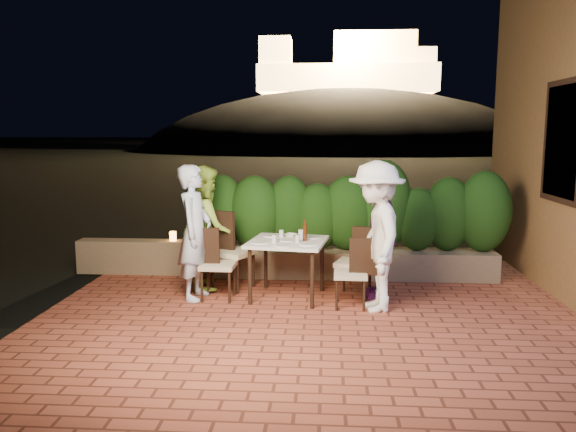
# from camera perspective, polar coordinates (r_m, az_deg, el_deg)

# --- Properties ---
(ground) EXTENTS (400.00, 400.00, 0.00)m
(ground) POSITION_cam_1_polar(r_m,az_deg,el_deg) (6.21, 5.28, -11.65)
(ground) COLOR black
(ground) RESTS_ON ground
(terrace_floor) EXTENTS (7.00, 6.00, 0.15)m
(terrace_floor) POSITION_cam_1_polar(r_m,az_deg,el_deg) (6.70, 5.18, -10.61)
(terrace_floor) COLOR brown
(terrace_floor) RESTS_ON ground
(window_pane) EXTENTS (0.08, 1.00, 1.40)m
(window_pane) POSITION_cam_1_polar(r_m,az_deg,el_deg) (7.91, 26.26, 6.80)
(window_pane) COLOR black
(window_pane) RESTS_ON building_wall
(window_frame) EXTENTS (0.06, 1.15, 1.55)m
(window_frame) POSITION_cam_1_polar(r_m,az_deg,el_deg) (7.91, 26.20, 6.81)
(window_frame) COLOR black
(window_frame) RESTS_ON building_wall
(planter) EXTENTS (4.20, 0.55, 0.40)m
(planter) POSITION_cam_1_polar(r_m,az_deg,el_deg) (8.36, 6.32, -4.78)
(planter) COLOR #79674D
(planter) RESTS_ON ground
(hedge) EXTENTS (4.00, 0.70, 1.10)m
(hedge) POSITION_cam_1_polar(r_m,az_deg,el_deg) (8.22, 6.41, 0.31)
(hedge) COLOR #173A0F
(hedge) RESTS_ON planter
(parapet) EXTENTS (2.20, 0.30, 0.50)m
(parapet) POSITION_cam_1_polar(r_m,az_deg,el_deg) (8.75, -13.76, -4.04)
(parapet) COLOR #79674D
(parapet) RESTS_ON ground
(hill) EXTENTS (52.00, 40.00, 22.00)m
(hill) POSITION_cam_1_polar(r_m,az_deg,el_deg) (66.15, 5.80, 3.21)
(hill) COLOR black
(hill) RESTS_ON ground
(fortress) EXTENTS (26.00, 8.00, 8.00)m
(fortress) POSITION_cam_1_polar(r_m,az_deg,el_deg) (66.39, 6.00, 15.77)
(fortress) COLOR #FFCC7A
(fortress) RESTS_ON hill
(dining_table) EXTENTS (1.07, 1.07, 0.75)m
(dining_table) POSITION_cam_1_polar(r_m,az_deg,el_deg) (7.23, -0.05, -5.41)
(dining_table) COLOR white
(dining_table) RESTS_ON ground
(plate_nw) EXTENTS (0.21, 0.21, 0.01)m
(plate_nw) POSITION_cam_1_polar(r_m,az_deg,el_deg) (7.00, -2.85, -2.70)
(plate_nw) COLOR white
(plate_nw) RESTS_ON dining_table
(plate_sw) EXTENTS (0.22, 0.22, 0.01)m
(plate_sw) POSITION_cam_1_polar(r_m,az_deg,el_deg) (7.45, -1.74, -2.01)
(plate_sw) COLOR white
(plate_sw) RESTS_ON dining_table
(plate_ne) EXTENTS (0.22, 0.22, 0.01)m
(plate_ne) POSITION_cam_1_polar(r_m,az_deg,el_deg) (6.89, 1.98, -2.87)
(plate_ne) COLOR white
(plate_ne) RESTS_ON dining_table
(plate_se) EXTENTS (0.22, 0.22, 0.01)m
(plate_se) POSITION_cam_1_polar(r_m,az_deg,el_deg) (7.35, 2.49, -2.16)
(plate_se) COLOR white
(plate_se) RESTS_ON dining_table
(plate_centre) EXTENTS (0.21, 0.21, 0.01)m
(plate_centre) POSITION_cam_1_polar(r_m,az_deg,el_deg) (7.14, -0.24, -2.46)
(plate_centre) COLOR white
(plate_centre) RESTS_ON dining_table
(plate_front) EXTENTS (0.20, 0.20, 0.01)m
(plate_front) POSITION_cam_1_polar(r_m,az_deg,el_deg) (6.81, -0.59, -3.02)
(plate_front) COLOR white
(plate_front) RESTS_ON dining_table
(glass_nw) EXTENTS (0.06, 0.06, 0.10)m
(glass_nw) POSITION_cam_1_polar(r_m,az_deg,el_deg) (6.99, -1.42, -2.34)
(glass_nw) COLOR silver
(glass_nw) RESTS_ON dining_table
(glass_sw) EXTENTS (0.06, 0.06, 0.10)m
(glass_sw) POSITION_cam_1_polar(r_m,az_deg,el_deg) (7.36, -0.69, -1.80)
(glass_sw) COLOR silver
(glass_sw) RESTS_ON dining_table
(glass_ne) EXTENTS (0.06, 0.06, 0.10)m
(glass_ne) POSITION_cam_1_polar(r_m,az_deg,el_deg) (7.00, 0.97, -2.31)
(glass_ne) COLOR silver
(glass_ne) RESTS_ON dining_table
(glass_se) EXTENTS (0.07, 0.07, 0.12)m
(glass_se) POSITION_cam_1_polar(r_m,az_deg,el_deg) (7.25, 1.33, -1.86)
(glass_se) COLOR silver
(glass_se) RESTS_ON dining_table
(beer_bottle) EXTENTS (0.05, 0.05, 0.28)m
(beer_bottle) POSITION_cam_1_polar(r_m,az_deg,el_deg) (7.11, 1.73, -1.43)
(beer_bottle) COLOR #431D0B
(beer_bottle) RESTS_ON dining_table
(bowl) EXTENTS (0.20, 0.20, 0.04)m
(bowl) POSITION_cam_1_polar(r_m,az_deg,el_deg) (7.41, 0.30, -1.95)
(bowl) COLOR white
(bowl) RESTS_ON dining_table
(chair_left_front) EXTENTS (0.43, 0.43, 0.92)m
(chair_left_front) POSITION_cam_1_polar(r_m,az_deg,el_deg) (7.21, -7.11, -4.83)
(chair_left_front) COLOR black
(chair_left_front) RESTS_ON ground
(chair_left_back) EXTENTS (0.65, 0.65, 1.06)m
(chair_left_back) POSITION_cam_1_polar(r_m,az_deg,el_deg) (7.65, -5.63, -3.50)
(chair_left_back) COLOR black
(chair_left_back) RESTS_ON ground
(chair_right_front) EXTENTS (0.41, 0.41, 0.86)m
(chair_right_front) POSITION_cam_1_polar(r_m,az_deg,el_deg) (6.88, 6.36, -5.74)
(chair_right_front) COLOR black
(chair_right_front) RESTS_ON ground
(chair_right_back) EXTENTS (0.54, 0.54, 0.93)m
(chair_right_back) POSITION_cam_1_polar(r_m,az_deg,el_deg) (7.31, 6.69, -4.61)
(chair_right_back) COLOR black
(chair_right_back) RESTS_ON ground
(diner_blue) EXTENTS (0.47, 0.66, 1.72)m
(diner_blue) POSITION_cam_1_polar(r_m,az_deg,el_deg) (7.20, -9.44, -1.66)
(diner_blue) COLOR silver
(diner_blue) RESTS_ON ground
(diner_green) EXTENTS (0.84, 0.96, 1.68)m
(diner_green) POSITION_cam_1_polar(r_m,az_deg,el_deg) (7.71, -8.26, -1.12)
(diner_green) COLOR #A0D041
(diner_green) RESTS_ON ground
(diner_white) EXTENTS (0.78, 1.22, 1.79)m
(diner_white) POSITION_cam_1_polar(r_m,az_deg,el_deg) (6.72, 8.94, -2.06)
(diner_white) COLOR white
(diner_white) RESTS_ON ground
(diner_purple) EXTENTS (0.53, 0.97, 1.57)m
(diner_purple) POSITION_cam_1_polar(r_m,az_deg,el_deg) (7.25, 9.43, -2.19)
(diner_purple) COLOR #7A2878
(diner_purple) RESTS_ON ground
(parapet_lamp) EXTENTS (0.10, 0.10, 0.14)m
(parapet_lamp) POSITION_cam_1_polar(r_m,az_deg,el_deg) (8.59, -11.61, -2.03)
(parapet_lamp) COLOR orange
(parapet_lamp) RESTS_ON parapet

